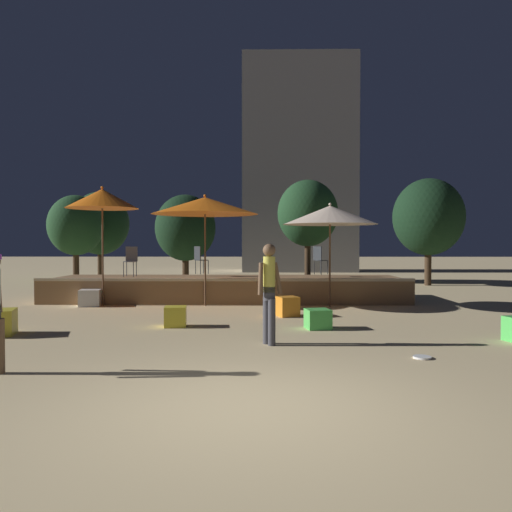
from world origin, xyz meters
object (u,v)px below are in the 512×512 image
Objects in this scene: cube_seat_1 at (175,317)px; background_tree_2 at (185,228)px; bistro_chair_0 at (200,257)px; cube_seat_3 at (288,306)px; cube_seat_0 at (90,298)px; bistro_chair_2 at (319,257)px; frisbee_disc at (422,357)px; patio_umbrella_1 at (102,199)px; background_tree_1 at (100,223)px; cube_seat_4 at (318,319)px; patio_umbrella_2 at (205,206)px; person_2 at (269,290)px; background_tree_0 at (308,213)px; background_tree_4 at (76,225)px; bistro_chair_1 at (131,258)px; patio_umbrella_0 at (330,215)px; background_tree_3 at (428,217)px.

background_tree_2 is (-1.48, 10.93, 2.21)m from cube_seat_1.
cube_seat_3 is at bearing 173.92° from bistro_chair_0.
cube_seat_0 is 0.72× the size of bistro_chair_2.
bistro_chair_2 is (6.66, 2.11, 1.08)m from cube_seat_0.
background_tree_2 is (-5.78, 13.78, 2.40)m from frisbee_disc.
patio_umbrella_1 is 0.77× the size of background_tree_1.
patio_umbrella_1 is 9.93m from frisbee_disc.
cube_seat_0 is at bearing 160.96° from cube_seat_3.
cube_seat_4 is 12.21m from background_tree_2.
bistro_chair_0 is (-0.43, 2.13, -1.51)m from patio_umbrella_2.
person_2 reaches higher than cube_seat_1.
background_tree_2 is (-5.39, -1.50, -0.71)m from background_tree_0.
cube_seat_3 is 15.99m from background_tree_1.
cube_seat_0 is 0.16× the size of background_tree_4.
cube_seat_3 is 4.77m from frisbee_disc.
bistro_chair_0 and bistro_chair_1 have the same top height.
bistro_chair_0 is (-3.20, 5.90, 1.11)m from cube_seat_4.
patio_umbrella_2 is at bearing 176.87° from patio_umbrella_0.
cube_seat_3 is (5.13, -2.00, -2.78)m from patio_umbrella_1.
cube_seat_1 is at bearing -129.94° from background_tree_3.
cube_seat_4 is 12.45m from background_tree_3.
bistro_chair_1 is at bearing -67.23° from background_tree_1.
cube_seat_1 is at bearing 143.29° from bistro_chair_0.
cube_seat_0 is at bearing -127.48° from background_tree_0.
background_tree_2 is (4.90, -3.70, -0.34)m from background_tree_1.
background_tree_0 reaches higher than patio_umbrella_2.
patio_umbrella_0 is 0.66× the size of background_tree_1.
cube_seat_3 is at bearing 106.93° from cube_seat_4.
cube_seat_3 is 0.15× the size of background_tree_2.
bistro_chair_2 reaches higher than cube_seat_3.
patio_umbrella_1 is 2.81m from cube_seat_0.
patio_umbrella_1 is 13.40m from background_tree_3.
patio_umbrella_0 is 7.10m from cube_seat_0.
person_2 is at bearing 126.88° from bistro_chair_2.
background_tree_1 is (-10.29, 2.20, -0.37)m from background_tree_0.
bistro_chair_2 is at bearing 17.57° from cube_seat_0.
bistro_chair_2 is 0.20× the size of background_tree_3.
patio_umbrella_0 is 0.92× the size of patio_umbrella_2.
cube_seat_1 is 0.89× the size of cube_seat_4.
background_tree_1 is at bearing 164.71° from background_tree_3.
patio_umbrella_2 is 0.81× the size of background_tree_2.
background_tree_1 reaches higher than bistro_chair_0.
frisbee_disc is 0.06× the size of background_tree_1.
cube_seat_0 reaches higher than cube_seat_4.
cube_seat_4 is (2.99, -0.22, -0.01)m from cube_seat_1.
background_tree_2 is at bearing 124.44° from patio_umbrella_0.
cube_seat_1 is at bearing 175.81° from cube_seat_4.
frisbee_disc is (6.98, -6.40, -3.00)m from patio_umbrella_1.
cube_seat_4 is at bearing -94.17° from background_tree_0.
bistro_chair_2 is at bearing 29.98° from patio_umbrella_2.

